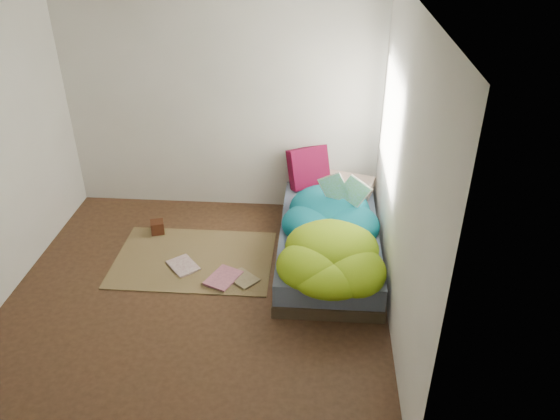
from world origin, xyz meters
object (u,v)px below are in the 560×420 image
object	(u,v)px
pillow_magenta	(309,167)
floor_book_b	(212,274)
floor_book_a	(173,270)
open_book	(345,181)
bed	(329,242)
wooden_box	(157,227)

from	to	relation	value
pillow_magenta	floor_book_b	bearing A→B (deg)	-152.98
floor_book_a	floor_book_b	world-z (taller)	floor_book_b
open_book	bed	bearing A→B (deg)	-116.57
pillow_magenta	floor_book_a	xyz separation A→B (m)	(-1.30, -1.30, -0.54)
bed	open_book	world-z (taller)	open_book
floor_book_a	open_book	bearing A→B (deg)	-22.62
wooden_box	floor_book_a	xyz separation A→B (m)	(0.33, -0.68, -0.06)
bed	open_book	distance (m)	0.67
open_book	wooden_box	bearing A→B (deg)	-166.97
open_book	floor_book_a	size ratio (longest dim) A/B	1.35
open_book	wooden_box	world-z (taller)	open_book
pillow_magenta	floor_book_a	distance (m)	1.91
bed	wooden_box	world-z (taller)	bed
floor_book_b	wooden_box	bearing A→B (deg)	159.56
floor_book_b	pillow_magenta	bearing A→B (deg)	80.87
wooden_box	floor_book_a	distance (m)	0.76
pillow_magenta	open_book	bearing A→B (deg)	-94.20
floor_book_a	bed	bearing A→B (deg)	-25.78
pillow_magenta	open_book	distance (m)	0.89
wooden_box	pillow_magenta	bearing A→B (deg)	20.79
pillow_magenta	wooden_box	xyz separation A→B (m)	(-1.63, -0.62, -0.49)
wooden_box	floor_book_a	size ratio (longest dim) A/B	0.43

